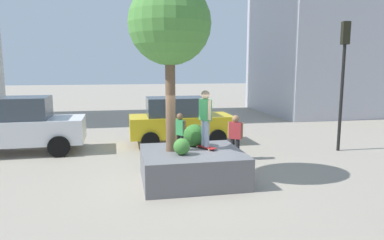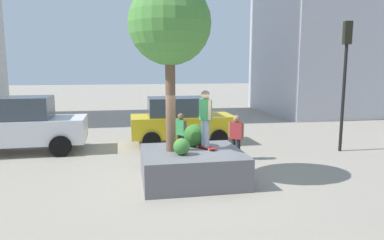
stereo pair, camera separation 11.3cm
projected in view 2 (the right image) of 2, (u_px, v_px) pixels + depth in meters
name	position (u px, v px, depth m)	size (l,w,h in m)	color
ground_plane	(190.00, 181.00, 10.01)	(120.00, 120.00, 0.00)	#9E9384
planter_ledge	(192.00, 166.00, 9.95)	(2.86, 2.52, 0.89)	slate
plaza_tree	(170.00, 25.00, 9.38)	(2.28, 2.28, 4.70)	brown
boxwood_shrub	(195.00, 135.00, 10.42)	(0.68, 0.68, 0.68)	#2D6628
hedge_clump	(182.00, 147.00, 9.42)	(0.46, 0.46, 0.46)	#3D7A33
skateboard	(205.00, 147.00, 10.14)	(0.58, 0.80, 0.07)	#A51E1E
skateboarder	(205.00, 114.00, 9.99)	(0.31, 0.54, 1.65)	#8C9EB7
police_car	(21.00, 125.00, 13.20)	(4.70, 2.29, 2.16)	white
sedan_parked	(181.00, 120.00, 14.74)	(4.34, 2.05, 2.02)	gold
traffic_light_corner	(345.00, 65.00, 13.11)	(0.32, 0.36, 4.98)	black
bystander_watching	(236.00, 134.00, 12.15)	(0.48, 0.38, 1.61)	black
pedestrian_crossing	(181.00, 131.00, 12.94)	(0.41, 0.44, 1.58)	black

